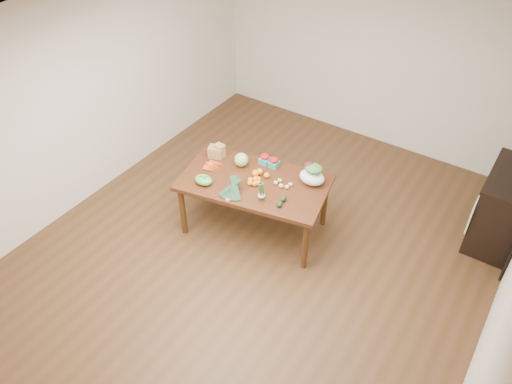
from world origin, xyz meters
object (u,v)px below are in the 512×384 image
Objects in this scene: dining_table at (254,205)px; mandarin_cluster at (256,180)px; asparagus_bundle at (262,191)px; cabinet at (503,208)px; paper_bag at (216,151)px; kale_bunch at (231,190)px; salad_bag at (312,175)px; cabbage at (241,160)px.

mandarin_cluster is at bearing -52.47° from dining_table.
dining_table is at bearing 125.40° from asparagus_bundle.
cabinet is 3.48m from paper_bag.
kale_bunch is at bearing -108.62° from mandarin_cluster.
paper_bag is at bearing -171.10° from salad_bag.
cabbage is (0.37, 0.02, 0.00)m from paper_bag.
cabinet is 3.14m from cabbage.
asparagus_bundle reaches higher than salad_bag.
kale_bunch is 1.32× the size of salad_bag.
cabinet is (2.52, 1.49, 0.10)m from dining_table.
salad_bag is at bearing -149.23° from cabinet.
cabinet is 2.88m from asparagus_bundle.
asparagus_bundle is 0.83× the size of salad_bag.
cabbage is 0.94× the size of mandarin_cluster.
mandarin_cluster is at bearing -30.23° from cabbage.
cabinet is at bearing 23.03° from paper_bag.
cabinet is at bearing 18.85° from dining_table.
paper_bag is at bearing 128.02° from kale_bunch.
cabbage is 0.42× the size of kale_bunch.
asparagus_bundle is (0.22, -0.20, 0.07)m from mandarin_cluster.
cabinet is 2.30m from salad_bag.
mandarin_cluster is (-2.48, -1.53, 0.33)m from cabinet.
paper_bag reaches higher than dining_table.
mandarin_cluster is (0.34, -0.20, -0.03)m from cabbage.
dining_table is 7.14× the size of paper_bag.
kale_bunch is 0.95m from salad_bag.
cabinet is 3.37× the size of salad_bag.
cabbage reaches higher than mandarin_cluster.
kale_bunch is (0.59, -0.50, -0.00)m from paper_bag.
salad_bag is at bearing 11.27° from cabbage.
paper_bag is 1.25m from salad_bag.
salad_bag is (0.64, 0.69, 0.04)m from kale_bunch.
paper_bag is at bearing 156.13° from dining_table.
dining_table is 10.06× the size of cabbage.
cabbage is at bearing 149.77° from mandarin_cluster.
asparagus_bundle reaches higher than kale_bunch.
kale_bunch is (-0.11, -0.32, 0.03)m from mandarin_cluster.
cabbage is at bearing 3.16° from paper_bag.
cabbage is (-2.82, -1.33, 0.36)m from cabinet.
mandarin_cluster is (0.04, -0.03, 0.43)m from dining_table.
cabbage is 0.57m from kale_bunch.
salad_bag is (0.87, 0.17, 0.03)m from cabbage.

